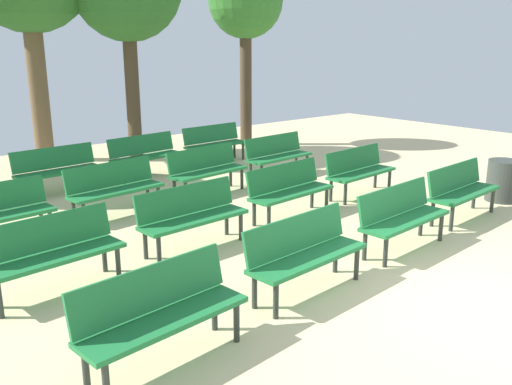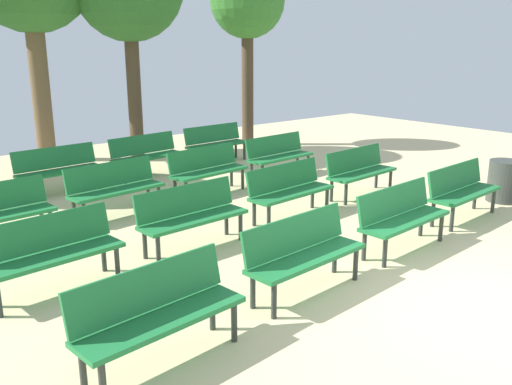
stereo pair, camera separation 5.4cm
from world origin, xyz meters
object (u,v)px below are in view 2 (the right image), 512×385
object	(u,v)px
bench_r1_c0	(50,249)
bench_r1_c2	(289,188)
bench_r3_c2	(146,153)
bench_r0_c2	(401,214)
bench_r3_c1	(58,167)
bench_r0_c3	(462,188)
bench_r0_c1	(303,250)
tree_3	(247,4)
bench_r2_c1	(115,186)
bench_r2_c2	(207,168)
bench_r1_c1	(191,213)
bench_r2_c3	(278,153)
trash_bin	(505,181)
bench_r0_c0	(157,309)
bench_r1_c3	(359,169)
bench_r3_c3	(216,141)

from	to	relation	value
bench_r1_c0	bench_r1_c2	bearing A→B (deg)	-0.90
bench_r1_c2	bench_r3_c2	size ratio (longest dim) A/B	0.99
bench_r0_c2	bench_r3_c1	distance (m)	6.43
bench_r0_c3	bench_r0_c1	bearing A→B (deg)	-178.77
bench_r3_c2	tree_3	bearing A→B (deg)	15.27
bench_r0_c2	bench_r1_c2	bearing A→B (deg)	92.62
bench_r2_c1	tree_3	size ratio (longest dim) A/B	0.34
bench_r0_c2	bench_r2_c1	world-z (taller)	same
bench_r0_c3	bench_r2_c2	bearing A→B (deg)	117.04
bench_r1_c1	bench_r2_c3	xyz separation A→B (m)	(3.75, 2.36, 0.00)
bench_r3_c1	trash_bin	xyz separation A→B (m)	(5.95, -5.67, -0.13)
tree_3	bench_r3_c1	bearing A→B (deg)	-163.92
bench_r0_c0	bench_r0_c1	xyz separation A→B (m)	(2.00, 0.20, 0.00)
bench_r0_c2	trash_bin	xyz separation A→B (m)	(3.44, 0.25, -0.13)
tree_3	bench_r0_c3	bearing A→B (deg)	-102.13
tree_3	bench_r2_c2	bearing A→B (deg)	-137.39
bench_r1_c1	bench_r3_c2	world-z (taller)	same
bench_r1_c1	bench_r3_c2	size ratio (longest dim) A/B	0.99
bench_r3_c2	tree_3	size ratio (longest dim) A/B	0.34
bench_r1_c1	bench_r3_c1	distance (m)	4.04
bench_r0_c3	bench_r2_c3	xyz separation A→B (m)	(-0.33, 4.04, 0.00)
bench_r1_c1	trash_bin	bearing A→B (deg)	-19.09
bench_r0_c2	bench_r0_c3	xyz separation A→B (m)	(1.90, 0.21, 0.00)
bench_r1_c3	trash_bin	size ratio (longest dim) A/B	2.20
bench_r1_c1	bench_r2_c1	world-z (taller)	same
bench_r3_c3	tree_3	size ratio (longest dim) A/B	0.34
bench_r0_c2	bench_r1_c1	size ratio (longest dim) A/B	1.00
bench_r2_c3	bench_r2_c1	bearing A→B (deg)	-179.82
bench_r2_c1	bench_r3_c2	distance (m)	2.75
bench_r1_c1	bench_r1_c0	bearing A→B (deg)	-179.11
bench_r3_c3	bench_r2_c3	bearing A→B (deg)	-88.54
bench_r1_c3	bench_r3_c2	bearing A→B (deg)	116.44
bench_r2_c1	bench_r2_c2	bearing A→B (deg)	-1.97
bench_r0_c0	bench_r1_c2	bearing A→B (deg)	26.69
bench_r3_c1	bench_r3_c3	size ratio (longest dim) A/B	1.00
bench_r1_c0	bench_r0_c3	bearing A→B (deg)	-19.04
bench_r1_c2	bench_r1_c3	world-z (taller)	same
bench_r1_c1	bench_r2_c3	size ratio (longest dim) A/B	0.99
bench_r0_c0	bench_r1_c2	distance (m)	4.44
bench_r1_c2	bench_r2_c1	distance (m)	2.86
bench_r1_c2	trash_bin	bearing A→B (deg)	-30.20
bench_r3_c3	trash_bin	size ratio (longest dim) A/B	2.19
bench_r2_c2	tree_3	distance (m)	6.18
bench_r3_c2	bench_r0_c2	bearing A→B (deg)	-90.74
bench_r0_c1	bench_r2_c2	world-z (taller)	same
bench_r1_c2	trash_bin	xyz separation A→B (m)	(3.65, -1.78, -0.13)
bench_r2_c2	bench_r3_c1	world-z (taller)	same
bench_r2_c1	tree_3	bearing A→B (deg)	26.78
bench_r0_c0	bench_r0_c2	size ratio (longest dim) A/B	1.01
bench_r0_c2	tree_3	xyz separation A→B (m)	(3.50, 7.65, 3.24)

